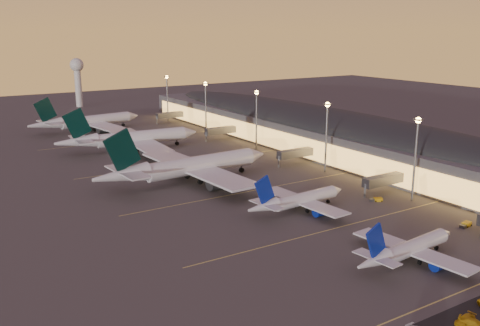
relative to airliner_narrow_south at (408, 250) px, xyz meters
name	(u,v)px	position (x,y,z in m)	size (l,w,h in m)	color
ground	(323,223)	(0.96, 29.66, -3.12)	(700.00, 700.00, 0.00)	#423F3D
airliner_narrow_south	(408,250)	(0.00, 0.00, 0.00)	(33.81, 30.32, 12.07)	silver
airliner_narrow_north	(298,200)	(1.14, 40.84, 0.18)	(35.72, 31.95, 12.76)	silver
airliner_wide_near	(187,167)	(-12.10, 84.73, 2.36)	(66.56, 60.68, 21.30)	silver
airliner_wide_mid	(130,139)	(-9.96, 143.07, 2.07)	(62.98, 57.44, 20.15)	silver
airliner_wide_far	(87,121)	(-11.89, 198.59, 1.80)	(59.72, 54.82, 19.11)	silver
terminal_building	(321,128)	(62.79, 102.13, 5.66)	(56.35, 255.00, 17.46)	#4C4C51
light_masts	(285,116)	(36.96, 94.66, 14.43)	(2.20, 217.20, 25.90)	slate
radar_tower	(77,74)	(10.96, 289.66, 18.75)	(9.00, 9.00, 32.50)	silver
lane_markings	(243,187)	(0.96, 69.66, -3.11)	(90.00, 180.36, 0.00)	#D8C659
baggage_tug_b	(466,225)	(31.12, 6.84, -2.57)	(4.21, 2.19, 1.20)	#C4930F
baggage_tug_c	(377,200)	(27.29, 35.04, -2.61)	(4.02, 3.08, 1.13)	#C4930F
service_van_b	(474,323)	(-11.44, -24.65, -2.38)	(2.06, 5.08, 1.47)	#C4930F
service_van_f	(465,320)	(-11.61, -23.09, -2.42)	(1.95, 4.81, 1.40)	#C4930F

